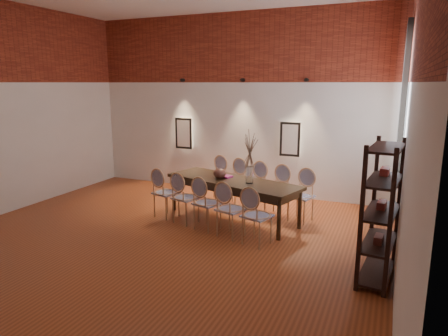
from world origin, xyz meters
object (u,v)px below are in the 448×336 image
at_px(chair_near_d, 231,209).
at_px(chair_far_c, 254,187).
at_px(book, 225,176).
at_px(chair_far_d, 277,191).
at_px(chair_near_b, 186,198).
at_px(shelving_rack, 381,212).
at_px(chair_far_b, 234,183).
at_px(chair_near_c, 207,203).
at_px(bowl, 220,173).
at_px(chair_near_a, 166,193).
at_px(dining_table, 232,199).
at_px(chair_near_e, 257,216).
at_px(vase, 250,175).
at_px(chair_far_a, 215,179).
at_px(chair_far_e, 301,196).

relative_size(chair_near_d, chair_far_c, 1.00).
bearing_deg(book, chair_near_d, -61.71).
bearing_deg(chair_near_d, chair_far_d, 90.00).
xyz_separation_m(chair_near_b, chair_far_d, (1.39, 1.04, 0.00)).
bearing_deg(shelving_rack, chair_far_b, 148.26).
relative_size(chair_near_c, bowl, 3.92).
relative_size(chair_near_a, bowl, 3.92).
distance_m(chair_far_c, chair_far_d, 0.52).
xyz_separation_m(dining_table, chair_far_d, (0.69, 0.52, 0.09)).
xyz_separation_m(chair_near_e, book, (-1.02, 1.11, 0.30)).
xyz_separation_m(dining_table, chair_near_b, (-0.69, -0.52, 0.09)).
xyz_separation_m(chair_near_d, chair_near_e, (0.50, -0.15, 0.00)).
xyz_separation_m(dining_table, chair_near_a, (-1.19, -0.38, 0.09)).
distance_m(vase, bowl, 0.65).
xyz_separation_m(chair_far_a, chair_far_d, (1.49, -0.44, 0.00)).
bearing_deg(chair_far_d, chair_far_a, -0.00).
bearing_deg(vase, chair_near_b, -158.63).
bearing_deg(vase, book, 156.19).
xyz_separation_m(dining_table, vase, (0.37, -0.11, 0.53)).
xyz_separation_m(chair_near_e, vase, (-0.43, 0.85, 0.43)).
xyz_separation_m(bowl, shelving_rack, (2.86, -1.42, 0.06)).
height_order(chair_far_a, chair_far_c, same).
height_order(bowl, book, bowl).
bearing_deg(chair_near_e, book, 148.85).
bearing_deg(chair_near_b, dining_table, 53.32).
relative_size(chair_near_e, book, 3.62).
distance_m(chair_far_a, chair_far_e, 2.08).
bearing_deg(chair_far_a, book, 142.00).
distance_m(dining_table, chair_far_d, 0.87).
bearing_deg(chair_far_b, chair_near_d, 126.68).
distance_m(chair_near_e, chair_far_d, 1.49).
distance_m(vase, shelving_rack, 2.57).
bearing_deg(chair_far_a, dining_table, 146.12).
distance_m(dining_table, chair_far_a, 1.25).
relative_size(dining_table, book, 9.99).
height_order(chair_near_a, chair_far_e, same).
bearing_deg(vase, dining_table, 163.61).
distance_m(chair_near_a, chair_far_d, 2.09).
relative_size(chair_near_d, chair_far_e, 1.00).
bearing_deg(chair_far_a, chair_far_e, 180.00).
distance_m(chair_near_c, chair_near_d, 0.52).
bearing_deg(chair_near_c, book, 107.89).
xyz_separation_m(chair_near_b, chair_near_d, (1.00, -0.29, 0.00)).
height_order(chair_near_b, bowl, chair_near_b).
bearing_deg(chair_near_e, bowl, 153.62).
bearing_deg(chair_near_b, chair_near_e, -0.00).
bearing_deg(chair_far_b, book, 113.53).
distance_m(chair_near_c, bowl, 0.79).
height_order(chair_far_c, bowl, chair_far_c).
xyz_separation_m(dining_table, bowl, (-0.27, 0.03, 0.46)).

